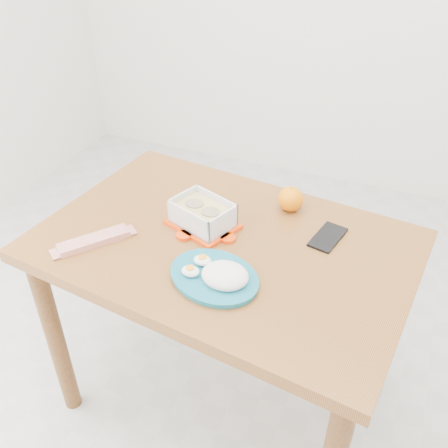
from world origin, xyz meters
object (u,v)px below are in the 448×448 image
at_px(dining_table, 224,269).
at_px(rice_plate, 217,275).
at_px(orange_fruit, 291,199).
at_px(smartphone, 328,237).
at_px(food_container, 203,215).

distance_m(dining_table, rice_plate, 0.22).
relative_size(orange_fruit, smartphone, 0.57).
relative_size(dining_table, orange_fruit, 14.47).
bearing_deg(dining_table, smartphone, 31.56).
bearing_deg(dining_table, rice_plate, -66.12).
bearing_deg(dining_table, orange_fruit, 67.28).
height_order(food_container, orange_fruit, food_container).
bearing_deg(food_container, dining_table, -6.08).
height_order(food_container, rice_plate, food_container).
distance_m(food_container, rice_plate, 0.26).
bearing_deg(smartphone, orange_fruit, 156.46).
distance_m(dining_table, smartphone, 0.33).
xyz_separation_m(food_container, smartphone, (0.37, 0.08, -0.04)).
xyz_separation_m(food_container, rice_plate, (0.14, -0.21, -0.02)).
bearing_deg(smartphone, dining_table, -143.57).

